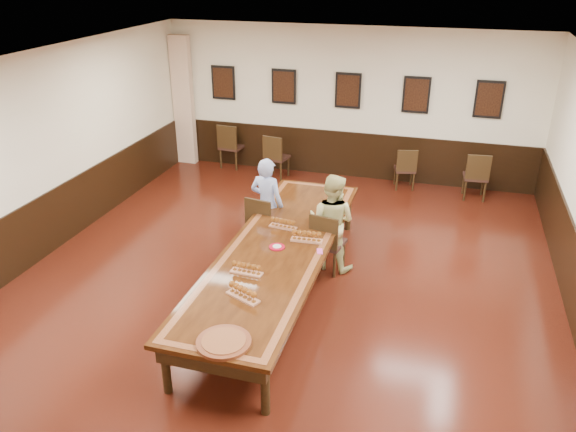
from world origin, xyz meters
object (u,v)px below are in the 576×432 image
(spare_chair_c, at_px, (405,168))
(carved_platter, at_px, (224,342))
(chair_woman, at_px, (328,241))
(conference_table, at_px, (278,255))
(spare_chair_a, at_px, (232,145))
(chair_man, at_px, (264,223))
(spare_chair_d, at_px, (476,175))
(person_man, at_px, (267,204))
(person_woman, at_px, (332,222))
(spare_chair_b, at_px, (277,156))

(spare_chair_c, xyz_separation_m, carved_platter, (-1.24, -6.85, 0.33))
(chair_woman, relative_size, conference_table, 0.20)
(spare_chair_a, distance_m, conference_table, 5.47)
(chair_woman, bearing_deg, conference_table, 67.93)
(chair_man, height_order, spare_chair_d, chair_man)
(spare_chair_a, bearing_deg, carved_platter, 116.41)
(chair_woman, bearing_deg, person_man, -10.39)
(spare_chair_d, height_order, carved_platter, spare_chair_d)
(spare_chair_a, xyz_separation_m, person_woman, (3.17, -3.85, 0.26))
(chair_woman, bearing_deg, spare_chair_b, -51.07)
(spare_chair_b, height_order, conference_table, spare_chair_b)
(chair_man, distance_m, conference_table, 1.33)
(chair_man, xyz_separation_m, chair_woman, (1.15, -0.33, -0.00))
(spare_chair_c, relative_size, person_man, 0.56)
(chair_woman, xyz_separation_m, conference_table, (-0.54, -0.85, 0.12))
(spare_chair_a, bearing_deg, spare_chair_c, -177.43)
(chair_woman, xyz_separation_m, spare_chair_c, (0.79, 3.76, -0.05))
(chair_man, distance_m, spare_chair_b, 3.38)
(chair_woman, distance_m, carved_platter, 3.13)
(spare_chair_c, bearing_deg, person_man, 47.25)
(spare_chair_d, xyz_separation_m, person_man, (-3.32, -3.17, 0.30))
(chair_man, bearing_deg, spare_chair_a, -51.43)
(chair_woman, bearing_deg, spare_chair_d, -110.96)
(spare_chair_b, xyz_separation_m, person_man, (0.83, -3.17, 0.30))
(spare_chair_a, distance_m, carved_platter, 7.55)
(chair_man, distance_m, chair_woman, 1.19)
(spare_chair_a, xyz_separation_m, carved_platter, (2.71, -7.04, 0.26))
(person_woman, height_order, conference_table, person_woman)
(spare_chair_c, relative_size, person_woman, 0.58)
(spare_chair_a, height_order, person_man, person_man)
(chair_woman, relative_size, carved_platter, 1.62)
(conference_table, bearing_deg, carved_platter, -87.49)
(chair_man, height_order, spare_chair_c, chair_man)
(spare_chair_b, bearing_deg, spare_chair_c, -167.14)
(conference_table, relative_size, carved_platter, 8.25)
(spare_chair_b, distance_m, person_woman, 4.03)
(chair_man, xyz_separation_m, spare_chair_b, (-0.81, 3.28, -0.00))
(chair_woman, bearing_deg, carved_platter, 92.21)
(spare_chair_a, relative_size, spare_chair_d, 1.05)
(chair_man, relative_size, spare_chair_d, 1.01)
(chair_man, distance_m, spare_chair_a, 4.14)
(carved_platter, bearing_deg, spare_chair_a, 111.02)
(spare_chair_a, bearing_deg, person_woman, 134.86)
(spare_chair_d, bearing_deg, spare_chair_b, -5.08)
(person_woman, xyz_separation_m, carved_platter, (-0.46, -3.19, 0.00))
(spare_chair_d, relative_size, person_man, 0.62)
(chair_man, distance_m, spare_chair_d, 4.68)
(spare_chair_c, bearing_deg, conference_table, 61.10)
(spare_chair_a, relative_size, person_woman, 0.67)
(spare_chair_b, bearing_deg, person_woman, 129.06)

